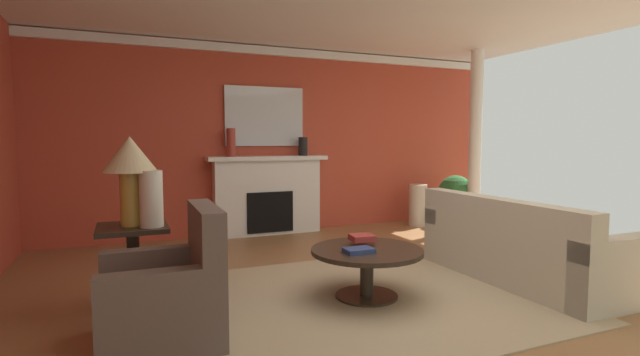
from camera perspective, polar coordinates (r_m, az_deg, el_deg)
ground_plane at (r=4.36m, az=8.81°, el=-14.31°), size 8.85×8.85×0.00m
wall_fireplace at (r=7.21m, az=-5.42°, el=4.64°), size 7.41×0.12×2.82m
crown_moulding at (r=7.26m, az=-5.31°, el=15.19°), size 7.41×0.08×0.12m
area_rug at (r=4.33m, az=5.74°, el=-14.35°), size 3.12×2.70×0.01m
fireplace at (r=7.00m, az=-6.44°, el=-2.37°), size 1.80×0.35×1.18m
mantel_mirror at (r=7.07m, az=-6.82°, el=7.51°), size 1.21×0.04×0.88m
sofa at (r=5.14m, az=23.35°, el=-8.27°), size 0.90×2.10×0.85m
armchair_near_window at (r=3.53m, az=-18.29°, el=-13.87°), size 0.81×0.81×0.95m
coffee_table at (r=4.23m, az=5.77°, el=-10.13°), size 1.00×1.00×0.45m
side_table at (r=4.28m, az=-21.93°, el=-9.39°), size 0.56×0.56×0.70m
table_lamp at (r=4.16m, az=-22.28°, el=1.71°), size 0.44×0.44×0.75m
vase_mantel_right at (r=7.08m, az=-2.11°, el=3.90°), size 0.14×0.14×0.28m
vase_on_side_table at (r=4.07m, az=-20.01°, el=-2.40°), size 0.19×0.19×0.47m
vase_tall_corner at (r=7.85m, az=11.93°, el=-3.26°), size 0.29×0.29×0.68m
vase_mantel_left at (r=6.76m, az=-10.87°, el=4.30°), size 0.12×0.12×0.41m
book_red_cover at (r=4.04m, az=4.78°, el=-8.85°), size 0.25×0.18×0.04m
book_art_folio at (r=4.33m, az=5.18°, el=-7.31°), size 0.23×0.21×0.05m
potted_plant at (r=8.03m, az=16.30°, el=-2.09°), size 0.56×0.56×0.83m
column_white at (r=7.80m, az=18.51°, el=4.42°), size 0.20×0.20×2.82m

